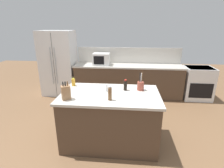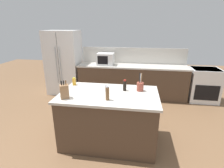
{
  "view_description": "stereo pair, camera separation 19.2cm",
  "coord_description": "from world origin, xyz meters",
  "px_view_note": "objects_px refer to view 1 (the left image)",
  "views": [
    {
      "loc": [
        0.28,
        -2.72,
        2.05
      ],
      "look_at": [
        0.0,
        0.35,
        0.99
      ],
      "focal_mm": 28.0,
      "sensor_mm": 36.0,
      "label": 1
    },
    {
      "loc": [
        0.48,
        -2.7,
        2.05
      ],
      "look_at": [
        0.0,
        0.35,
        0.99
      ],
      "focal_mm": 28.0,
      "sensor_mm": 36.0,
      "label": 2
    }
  ],
  "objects_px": {
    "refrigerator": "(59,63)",
    "honey_jar": "(73,82)",
    "range_oven": "(197,83)",
    "soy_sauce_bottle": "(125,85)",
    "utensil_crock": "(141,86)",
    "pepper_grinder": "(110,94)",
    "knife_block": "(66,92)",
    "salt_shaker": "(107,89)",
    "microwave": "(101,59)"
  },
  "relations": [
    {
      "from": "utensil_crock",
      "to": "pepper_grinder",
      "type": "bearing_deg",
      "value": -135.94
    },
    {
      "from": "microwave",
      "to": "utensil_crock",
      "type": "xyz_separation_m",
      "value": [
        1.0,
        -1.99,
        -0.08
      ]
    },
    {
      "from": "knife_block",
      "to": "soy_sauce_bottle",
      "type": "distance_m",
      "value": 1.03
    },
    {
      "from": "pepper_grinder",
      "to": "range_oven",
      "type": "bearing_deg",
      "value": 47.6
    },
    {
      "from": "refrigerator",
      "to": "pepper_grinder",
      "type": "height_order",
      "value": "refrigerator"
    },
    {
      "from": "salt_shaker",
      "to": "honey_jar",
      "type": "xyz_separation_m",
      "value": [
        -0.67,
        0.25,
        0.01
      ]
    },
    {
      "from": "soy_sauce_bottle",
      "to": "microwave",
      "type": "bearing_deg",
      "value": 109.91
    },
    {
      "from": "range_oven",
      "to": "utensil_crock",
      "type": "relative_size",
      "value": 2.87
    },
    {
      "from": "range_oven",
      "to": "utensil_crock",
      "type": "distance_m",
      "value": 2.71
    },
    {
      "from": "refrigerator",
      "to": "pepper_grinder",
      "type": "xyz_separation_m",
      "value": [
        1.8,
        -2.52,
        0.1
      ]
    },
    {
      "from": "utensil_crock",
      "to": "pepper_grinder",
      "type": "relative_size",
      "value": 1.42
    },
    {
      "from": "refrigerator",
      "to": "knife_block",
      "type": "relative_size",
      "value": 6.5
    },
    {
      "from": "honey_jar",
      "to": "pepper_grinder",
      "type": "bearing_deg",
      "value": -38.23
    },
    {
      "from": "refrigerator",
      "to": "range_oven",
      "type": "height_order",
      "value": "refrigerator"
    },
    {
      "from": "knife_block",
      "to": "honey_jar",
      "type": "bearing_deg",
      "value": 67.51
    },
    {
      "from": "microwave",
      "to": "soy_sauce_bottle",
      "type": "bearing_deg",
      "value": -70.09
    },
    {
      "from": "utensil_crock",
      "to": "honey_jar",
      "type": "relative_size",
      "value": 2.16
    },
    {
      "from": "soy_sauce_bottle",
      "to": "utensil_crock",
      "type": "bearing_deg",
      "value": 6.97
    },
    {
      "from": "range_oven",
      "to": "soy_sauce_bottle",
      "type": "height_order",
      "value": "soy_sauce_bottle"
    },
    {
      "from": "refrigerator",
      "to": "salt_shaker",
      "type": "xyz_separation_m",
      "value": [
        1.71,
        -2.17,
        0.05
      ]
    },
    {
      "from": "knife_block",
      "to": "honey_jar",
      "type": "relative_size",
      "value": 1.96
    },
    {
      "from": "range_oven",
      "to": "pepper_grinder",
      "type": "height_order",
      "value": "pepper_grinder"
    },
    {
      "from": "knife_block",
      "to": "honey_jar",
      "type": "height_order",
      "value": "knife_block"
    },
    {
      "from": "salt_shaker",
      "to": "honey_jar",
      "type": "relative_size",
      "value": 0.83
    },
    {
      "from": "microwave",
      "to": "salt_shaker",
      "type": "distance_m",
      "value": 2.16
    },
    {
      "from": "range_oven",
      "to": "honey_jar",
      "type": "bearing_deg",
      "value": -148.16
    },
    {
      "from": "microwave",
      "to": "salt_shaker",
      "type": "xyz_separation_m",
      "value": [
        0.41,
        -2.12,
        -0.11
      ]
    },
    {
      "from": "knife_block",
      "to": "pepper_grinder",
      "type": "height_order",
      "value": "knife_block"
    },
    {
      "from": "range_oven",
      "to": "soy_sauce_bottle",
      "type": "distance_m",
      "value": 2.91
    },
    {
      "from": "pepper_grinder",
      "to": "refrigerator",
      "type": "bearing_deg",
      "value": 125.61
    },
    {
      "from": "refrigerator",
      "to": "honey_jar",
      "type": "relative_size",
      "value": 12.75
    },
    {
      "from": "range_oven",
      "to": "pepper_grinder",
      "type": "distance_m",
      "value": 3.39
    },
    {
      "from": "refrigerator",
      "to": "microwave",
      "type": "xyz_separation_m",
      "value": [
        1.3,
        -0.05,
        0.16
      ]
    },
    {
      "from": "utensil_crock",
      "to": "pepper_grinder",
      "type": "xyz_separation_m",
      "value": [
        -0.49,
        -0.48,
        0.02
      ]
    },
    {
      "from": "refrigerator",
      "to": "salt_shaker",
      "type": "height_order",
      "value": "refrigerator"
    },
    {
      "from": "refrigerator",
      "to": "honey_jar",
      "type": "distance_m",
      "value": 2.19
    },
    {
      "from": "salt_shaker",
      "to": "honey_jar",
      "type": "distance_m",
      "value": 0.71
    },
    {
      "from": "microwave",
      "to": "soy_sauce_bottle",
      "type": "xyz_separation_m",
      "value": [
        0.73,
        -2.02,
        -0.07
      ]
    },
    {
      "from": "knife_block",
      "to": "salt_shaker",
      "type": "distance_m",
      "value": 0.7
    },
    {
      "from": "refrigerator",
      "to": "knife_block",
      "type": "xyz_separation_m",
      "value": [
        1.12,
        -2.55,
        0.11
      ]
    },
    {
      "from": "utensil_crock",
      "to": "pepper_grinder",
      "type": "height_order",
      "value": "utensil_crock"
    },
    {
      "from": "knife_block",
      "to": "utensil_crock",
      "type": "relative_size",
      "value": 0.91
    },
    {
      "from": "knife_block",
      "to": "pepper_grinder",
      "type": "bearing_deg",
      "value": -26.55
    },
    {
      "from": "microwave",
      "to": "pepper_grinder",
      "type": "distance_m",
      "value": 2.52
    },
    {
      "from": "salt_shaker",
      "to": "pepper_grinder",
      "type": "relative_size",
      "value": 0.55
    },
    {
      "from": "salt_shaker",
      "to": "pepper_grinder",
      "type": "xyz_separation_m",
      "value": [
        0.09,
        -0.34,
        0.05
      ]
    },
    {
      "from": "refrigerator",
      "to": "pepper_grinder",
      "type": "relative_size",
      "value": 8.39
    },
    {
      "from": "refrigerator",
      "to": "utensil_crock",
      "type": "distance_m",
      "value": 3.07
    },
    {
      "from": "salt_shaker",
      "to": "knife_block",
      "type": "bearing_deg",
      "value": -146.9
    },
    {
      "from": "soy_sauce_bottle",
      "to": "pepper_grinder",
      "type": "height_order",
      "value": "pepper_grinder"
    }
  ]
}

